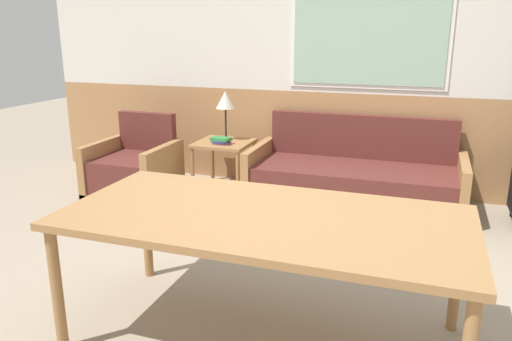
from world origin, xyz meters
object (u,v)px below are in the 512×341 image
Objects in this scene: armchair at (134,170)px; side_table at (224,149)px; couch at (354,181)px; table_lamp at (225,102)px; dining_table at (264,225)px.

armchair reaches higher than side_table.
couch is 3.58× the size of side_table.
table_lamp reaches higher than armchair.
armchair is (-2.21, -0.39, 0.00)m from couch.
side_table is 0.27× the size of dining_table.
table_lamp is at bearing 116.59° from dining_table.
table_lamp is at bearing 20.09° from armchair.
dining_table is at bearing -63.41° from table_lamp.
dining_table is at bearing -62.80° from side_table.
armchair is 1.43× the size of side_table.
table_lamp is (-0.02, 0.10, 0.48)m from side_table.
table_lamp reaches higher than couch.
couch is 1.40m from side_table.
dining_table is (1.25, -2.43, 0.24)m from side_table.
dining_table reaches higher than side_table.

